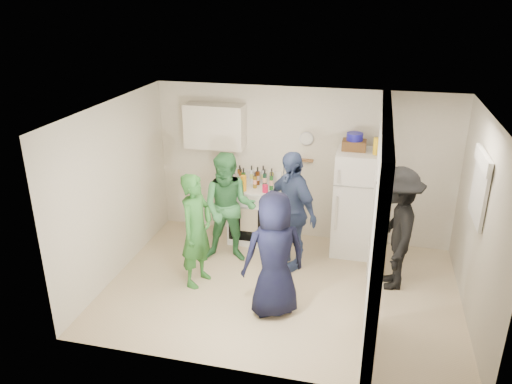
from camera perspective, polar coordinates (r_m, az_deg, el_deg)
floor at (r=7.09m, az=2.91°, el=-10.94°), size 4.80×4.80×0.00m
wall_back at (r=8.06m, az=5.34°, el=3.09°), size 4.80×0.00×4.80m
wall_front at (r=5.01m, az=-0.49°, el=-9.25°), size 4.80×0.00×4.80m
wall_left at (r=7.27m, az=-15.80°, el=0.19°), size 0.00×3.40×3.40m
wall_right at (r=6.55m, az=24.26°, el=-3.46°), size 0.00×3.40×3.40m
ceiling at (r=6.10m, az=3.36°, el=9.17°), size 4.80×4.80×0.00m
partition_pier_back at (r=7.43m, az=13.83°, el=0.85°), size 0.12×1.20×2.50m
partition_pier_front at (r=5.43m, az=13.59°, el=-7.33°), size 0.12×1.20×2.50m
partition_header at (r=6.06m, az=14.62°, el=6.46°), size 0.12×1.00×0.40m
stove at (r=8.17m, az=-0.18°, el=-2.43°), size 0.79×0.66×0.94m
upper_cabinet at (r=8.02m, az=-4.72°, el=7.50°), size 0.95×0.34×0.70m
fridge at (r=7.81m, az=11.38°, el=-1.23°), size 0.68×0.66×1.65m
wicker_basket at (r=7.56m, az=11.15°, el=5.28°), size 0.35×0.25×0.15m
blue_bowl at (r=7.52m, az=11.22°, el=6.23°), size 0.24×0.24×0.11m
yellow_cup_stack_top at (r=7.40m, az=13.59°, el=5.11°), size 0.09×0.09×0.25m
wall_clock at (r=7.90m, az=5.79°, el=6.10°), size 0.22×0.02×0.22m
spice_shelf at (r=7.98m, az=5.31°, el=3.65°), size 0.35×0.08×0.03m
nook_window at (r=6.58m, az=24.35°, el=0.43°), size 0.03×0.70×0.80m
nook_window_frame at (r=6.58m, az=24.22°, el=0.45°), size 0.04×0.76×0.86m
nook_valance at (r=6.47m, az=24.48°, el=3.35°), size 0.04×0.82×0.18m
yellow_cup_stack_stove at (r=7.77m, az=-1.43°, el=1.01°), size 0.09×0.09×0.25m
red_cup at (r=7.74m, az=1.05°, el=0.40°), size 0.09×0.09×0.12m
person_green_left at (r=6.88m, az=-6.81°, el=-4.38°), size 0.53×0.67×1.63m
person_green_center at (r=7.42m, az=-3.12°, el=-1.89°), size 0.90×0.74×1.70m
person_denim at (r=7.25m, az=4.02°, el=-2.11°), size 1.07×1.03×1.79m
person_navy at (r=6.21m, az=2.09°, el=-7.20°), size 0.96×0.85×1.65m
person_nook at (r=7.00m, az=15.71°, el=-4.10°), size 0.71×1.16×1.74m
bottle_a at (r=8.11m, az=-1.87°, el=2.08°), size 0.07×0.07×0.29m
bottle_b at (r=7.91m, az=-1.44°, el=1.66°), size 0.07×0.07×0.32m
bottle_c at (r=8.08m, az=-0.51°, el=2.03°), size 0.06×0.06×0.30m
bottle_d at (r=7.88m, az=-0.12°, el=1.36°), size 0.06×0.06×0.26m
bottle_e at (r=8.07m, az=0.83°, el=2.01°), size 0.07×0.07×0.30m
bottle_f at (r=7.92m, az=1.01°, el=1.59°), size 0.06×0.06×0.30m
bottle_g at (r=8.03m, az=1.80°, el=1.78°), size 0.07×0.07×0.27m
bottle_h at (r=7.91m, az=-2.50°, el=1.57°), size 0.07×0.07×0.30m
bottle_i at (r=8.01m, az=0.18°, el=1.85°), size 0.07×0.07×0.30m
bottle_j at (r=7.79m, az=1.76°, el=1.29°), size 0.06×0.06×0.31m
bottle_k at (r=8.02m, az=-1.79°, el=1.85°), size 0.06×0.06×0.29m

